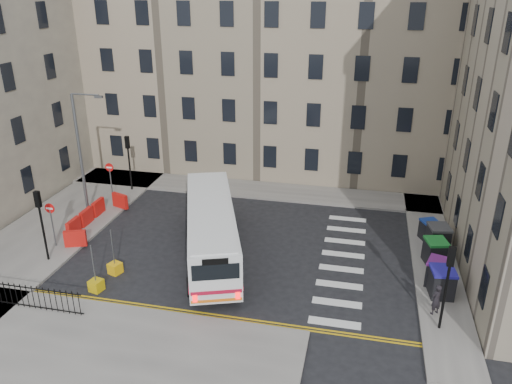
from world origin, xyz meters
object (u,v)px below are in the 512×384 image
at_px(wheelie_bin_b, 438,272).
at_px(wheelie_bin_c, 435,252).
at_px(wheelie_bin_a, 442,282).
at_px(wheelie_bin_e, 430,230).
at_px(streetlamp, 80,153).
at_px(wheelie_bin_d, 438,237).
at_px(bollard_yellow, 115,268).
at_px(pedestrian, 436,300).
at_px(bollard_chevron, 96,285).
at_px(bus, 211,228).

distance_m(wheelie_bin_b, wheelie_bin_c, 2.16).
distance_m(wheelie_bin_a, wheelie_bin_e, 5.91).
bearing_deg(wheelie_bin_a, streetlamp, 160.97).
xyz_separation_m(wheelie_bin_c, wheelie_bin_d, (0.33, 1.69, 0.03)).
bearing_deg(wheelie_bin_b, wheelie_bin_c, 104.96).
distance_m(wheelie_bin_d, bollard_yellow, 18.17).
distance_m(wheelie_bin_c, wheelie_bin_d, 1.72).
bearing_deg(wheelie_bin_b, wheelie_bin_d, 101.11).
xyz_separation_m(wheelie_bin_e, bollard_yellow, (-16.68, -7.39, -0.46)).
xyz_separation_m(pedestrian, bollard_chevron, (-16.42, -1.54, -0.62)).
bearing_deg(wheelie_bin_d, pedestrian, -107.64).
relative_size(bus, pedestrian, 7.25).
xyz_separation_m(wheelie_bin_a, bollard_chevron, (-16.84, -3.20, -0.58)).
height_order(streetlamp, wheelie_bin_a, streetlamp).
bearing_deg(wheelie_bin_e, bollard_yellow, 179.38).
bearing_deg(pedestrian, bollard_yellow, -39.79).
relative_size(wheelie_bin_c, pedestrian, 0.97).
bearing_deg(bollard_yellow, bollard_chevron, -94.93).
bearing_deg(wheelie_bin_e, wheelie_bin_a, -114.35).
xyz_separation_m(bus, pedestrian, (11.80, -3.18, -0.81)).
xyz_separation_m(streetlamp, wheelie_bin_c, (21.92, -1.68, -3.49)).
relative_size(wheelie_bin_a, wheelie_bin_b, 0.96).
relative_size(streetlamp, bollard_yellow, 13.57).
distance_m(wheelie_bin_c, pedestrian, 4.80).
xyz_separation_m(wheelie_bin_b, bollard_chevron, (-16.78, -4.16, -0.54)).
relative_size(bus, wheelie_bin_e, 7.98).
height_order(wheelie_bin_a, wheelie_bin_e, wheelie_bin_a).
relative_size(wheelie_bin_c, bollard_chevron, 2.48).
xyz_separation_m(wheelie_bin_d, pedestrian, (-0.76, -6.48, 0.03)).
distance_m(wheelie_bin_a, wheelie_bin_c, 3.13).
relative_size(wheelie_bin_e, bollard_yellow, 2.33).
bearing_deg(bollard_yellow, wheelie_bin_e, 23.89).
height_order(wheelie_bin_d, bollard_yellow, wheelie_bin_d).
distance_m(bus, wheelie_bin_a, 12.35).
xyz_separation_m(bus, wheelie_bin_c, (12.24, 1.60, -0.88)).
height_order(bollard_yellow, bollard_chevron, same).
height_order(bus, wheelie_bin_e, bus).
distance_m(pedestrian, bollard_chevron, 16.50).
distance_m(wheelie_bin_a, wheelie_bin_d, 4.83).
bearing_deg(wheelie_bin_d, wheelie_bin_e, 97.14).
bearing_deg(bus, wheelie_bin_d, -5.09).
height_order(wheelie_bin_a, bollard_chevron, wheelie_bin_a).
height_order(wheelie_bin_d, pedestrian, pedestrian).
bearing_deg(streetlamp, bollard_yellow, -50.33).
xyz_separation_m(bus, bollard_chevron, (-4.62, -4.72, -1.43)).
relative_size(wheelie_bin_b, wheelie_bin_c, 1.01).
xyz_separation_m(streetlamp, bollard_yellow, (5.21, -6.28, -4.04)).
xyz_separation_m(streetlamp, bus, (9.68, -3.28, -2.61)).
bearing_deg(pedestrian, streetlamp, -55.90).
xyz_separation_m(bus, wheelie_bin_e, (12.21, 4.39, -0.96)).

